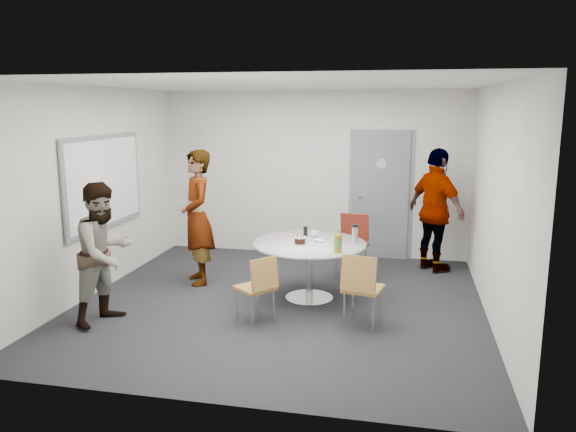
% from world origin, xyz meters
% --- Properties ---
extents(floor, '(5.00, 5.00, 0.00)m').
position_xyz_m(floor, '(0.00, 0.00, 0.00)').
color(floor, black).
rests_on(floor, ground).
extents(ceiling, '(5.00, 5.00, 0.00)m').
position_xyz_m(ceiling, '(0.00, 0.00, 2.70)').
color(ceiling, silver).
rests_on(ceiling, wall_back).
extents(wall_back, '(5.00, 0.00, 5.00)m').
position_xyz_m(wall_back, '(0.00, 2.50, 1.35)').
color(wall_back, beige).
rests_on(wall_back, floor).
extents(wall_left, '(0.00, 5.00, 5.00)m').
position_xyz_m(wall_left, '(-2.50, 0.00, 1.35)').
color(wall_left, beige).
rests_on(wall_left, floor).
extents(wall_right, '(0.00, 5.00, 5.00)m').
position_xyz_m(wall_right, '(2.50, 0.00, 1.35)').
color(wall_right, beige).
rests_on(wall_right, floor).
extents(wall_front, '(5.00, 0.00, 5.00)m').
position_xyz_m(wall_front, '(0.00, -2.50, 1.35)').
color(wall_front, beige).
rests_on(wall_front, floor).
extents(door, '(1.02, 0.17, 2.12)m').
position_xyz_m(door, '(1.10, 2.48, 1.03)').
color(door, slate).
rests_on(door, wall_back).
extents(whiteboard, '(0.04, 1.90, 1.25)m').
position_xyz_m(whiteboard, '(-2.46, 0.20, 1.45)').
color(whiteboard, gray).
rests_on(whiteboard, wall_left).
extents(table, '(1.44, 1.44, 1.03)m').
position_xyz_m(table, '(0.35, 0.23, 0.64)').
color(table, silver).
rests_on(table, floor).
extents(chair_near_left, '(0.55, 0.54, 0.79)m').
position_xyz_m(chair_near_left, '(-0.09, -0.69, 0.47)').
color(chair_near_left, brown).
rests_on(chair_near_left, floor).
extents(chair_near_right, '(0.49, 0.52, 0.86)m').
position_xyz_m(chair_near_right, '(1.06, -0.60, 0.52)').
color(chair_near_right, brown).
rests_on(chair_near_right, floor).
extents(chair_far, '(0.48, 0.52, 0.91)m').
position_xyz_m(chair_far, '(0.77, 1.37, 0.56)').
color(chair_far, maroon).
rests_on(chair_far, floor).
extents(person_main, '(0.74, 0.82, 1.87)m').
position_xyz_m(person_main, '(-1.31, 0.60, 0.94)').
color(person_main, '#A5C6EA').
rests_on(person_main, floor).
extents(person_left, '(0.83, 0.94, 1.63)m').
position_xyz_m(person_left, '(-1.82, -1.00, 0.81)').
color(person_left, white).
rests_on(person_left, floor).
extents(person_right, '(1.05, 1.12, 1.85)m').
position_xyz_m(person_right, '(1.95, 1.87, 0.93)').
color(person_right, black).
rests_on(person_right, floor).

